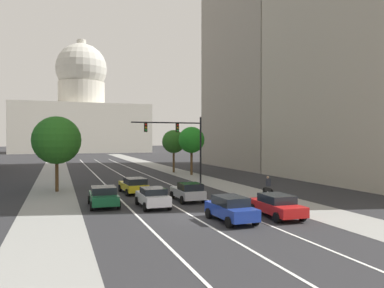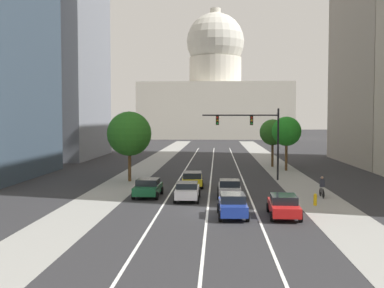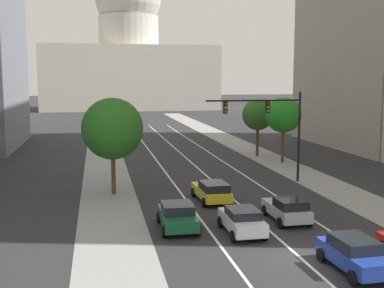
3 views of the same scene
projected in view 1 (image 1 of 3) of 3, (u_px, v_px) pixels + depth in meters
The scene contains 20 objects.
ground_plane at pixel (111, 169), 61.29m from camera, with size 400.00×400.00×0.00m, color #2B2B2D.
sidewalk_left at pixel (55, 173), 53.64m from camera, with size 4.01×130.00×0.01m, color gray.
sidewalk_right at pixel (170, 170), 59.52m from camera, with size 4.01×130.00×0.01m, color gray.
lane_stripe_left at pixel (100, 179), 46.04m from camera, with size 0.16×90.00×0.01m, color white.
lane_stripe_center at pixel (127, 178), 47.17m from camera, with size 0.16×90.00×0.01m, color white.
lane_stripe_right at pixel (152, 177), 48.30m from camera, with size 0.16×90.00×0.01m, color white.
office_tower_far_right at pixel (272, 38), 66.96m from camera, with size 18.82×24.06×46.26m.
capitol_building at pixel (82, 113), 137.60m from camera, with size 47.64×24.29×41.50m.
car_red at pixel (276, 205), 23.85m from camera, with size 2.11×4.57×1.45m.
car_green at pixel (104, 196), 27.48m from camera, with size 2.19×4.22×1.49m.
car_blue at pixel (231, 208), 22.50m from camera, with size 2.04×4.13×1.53m.
car_white at pixel (153, 197), 27.12m from camera, with size 1.97×4.02×1.46m.
car_silver at pixel (188, 192), 29.93m from camera, with size 1.98×4.05×1.50m.
car_yellow at pixel (134, 185), 34.04m from camera, with size 2.20×4.63×1.48m.
traffic_signal_mast at pixel (181, 137), 41.19m from camera, with size 8.00×0.39×7.47m.
fire_hydrant at pixel (279, 198), 28.78m from camera, with size 0.26×0.35×0.91m.
cyclist at pixel (268, 186), 32.72m from camera, with size 0.36×1.70×1.72m.
street_tree_mid_right at pixel (174, 142), 55.34m from camera, with size 3.44×3.44×6.32m.
street_tree_mid_left at pixel (57, 140), 35.21m from camera, with size 4.54×4.54×7.16m.
street_tree_far_right at pixel (192, 140), 51.33m from camera, with size 3.62×3.62×6.67m.
Camera 1 is at (-8.14, -22.13, 5.03)m, focal length 34.80 mm.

